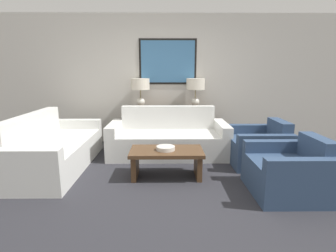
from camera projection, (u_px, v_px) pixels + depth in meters
ground_plane at (170, 190)px, 3.40m from camera, size 20.00×20.00×0.00m
back_wall at (168, 80)px, 5.52m from camera, size 8.21×0.12×2.65m
console_table at (168, 126)px, 5.44m from camera, size 1.58×0.39×0.78m
table_lamp_left at (140, 87)px, 5.27m from camera, size 0.37×0.37×0.58m
table_lamp_right at (195, 87)px, 5.28m from camera, size 0.37×0.37×0.58m
couch_by_back_wall at (168, 139)px, 4.80m from camera, size 2.12×0.93×0.86m
couch_by_side at (53, 150)px, 4.14m from camera, size 0.93×2.12×0.86m
coffee_table at (167, 157)px, 3.77m from camera, size 1.04×0.56×0.41m
decorative_bowl at (166, 148)px, 3.73m from camera, size 0.26×0.26×0.06m
armchair_near_back_wall at (259, 148)px, 4.33m from camera, size 0.88×0.90×0.73m
armchair_near_camera at (289, 173)px, 3.26m from camera, size 0.88×0.90×0.73m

